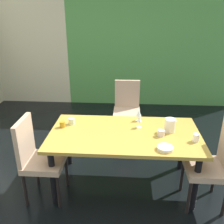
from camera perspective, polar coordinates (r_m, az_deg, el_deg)
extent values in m
cube|color=black|center=(3.44, -2.28, -15.06)|extent=(5.58, 5.79, 0.02)
cube|color=beige|center=(6.01, -18.62, 15.15)|extent=(1.76, 0.10, 2.82)
cube|color=#4A8A43|center=(5.61, 9.95, 15.48)|extent=(3.83, 0.10, 2.82)
cube|color=#B18C37|center=(2.98, 2.87, -5.10)|extent=(1.78, 0.97, 0.04)
cylinder|color=black|center=(3.58, -9.93, -6.92)|extent=(0.07, 0.07, 0.69)
cylinder|color=black|center=(3.57, 15.76, -7.61)|extent=(0.07, 0.07, 0.69)
cylinder|color=black|center=(2.97, -13.35, -14.24)|extent=(0.07, 0.07, 0.69)
cylinder|color=black|center=(2.95, 18.60, -15.14)|extent=(0.07, 0.07, 0.69)
cube|color=tan|center=(3.01, -15.12, -11.03)|extent=(0.44, 0.44, 0.07)
cube|color=tan|center=(2.95, -19.36, -6.37)|extent=(0.05, 0.42, 0.53)
cylinder|color=black|center=(3.25, -10.35, -13.12)|extent=(0.04, 0.04, 0.43)
cylinder|color=black|center=(2.96, -12.13, -17.39)|extent=(0.04, 0.04, 0.43)
cylinder|color=black|center=(3.36, -16.81, -12.52)|extent=(0.04, 0.04, 0.43)
cylinder|color=black|center=(3.08, -19.24, -16.52)|extent=(0.04, 0.04, 0.43)
cube|color=tan|center=(3.00, 20.59, -12.01)|extent=(0.44, 0.44, 0.07)
cylinder|color=black|center=(2.95, 17.18, -18.23)|extent=(0.04, 0.04, 0.43)
cylinder|color=black|center=(3.24, 15.75, -13.84)|extent=(0.04, 0.04, 0.43)
cylinder|color=black|center=(3.34, 22.31, -13.59)|extent=(0.04, 0.04, 0.43)
cube|color=tan|center=(4.17, 3.38, -0.26)|extent=(0.44, 0.44, 0.07)
cube|color=tan|center=(4.27, 3.49, 3.95)|extent=(0.42, 0.05, 0.51)
cylinder|color=black|center=(4.11, 5.92, -4.59)|extent=(0.04, 0.04, 0.43)
cylinder|color=black|center=(4.11, 0.61, -4.45)|extent=(0.04, 0.04, 0.43)
cylinder|color=black|center=(4.45, 5.78, -2.33)|extent=(0.04, 0.04, 0.43)
cylinder|color=black|center=(4.45, 0.89, -2.20)|extent=(0.04, 0.04, 0.43)
cylinder|color=silver|center=(3.29, 6.11, -1.92)|extent=(0.06, 0.06, 0.00)
cylinder|color=silver|center=(3.27, 6.13, -1.40)|extent=(0.01, 0.01, 0.06)
cone|color=silver|center=(3.24, 6.18, -0.24)|extent=(0.07, 0.07, 0.08)
cylinder|color=silver|center=(3.11, 6.21, -3.46)|extent=(0.07, 0.07, 0.00)
cylinder|color=silver|center=(3.09, 6.25, -2.80)|extent=(0.01, 0.01, 0.08)
cone|color=silver|center=(3.06, 6.30, -1.65)|extent=(0.06, 0.06, 0.06)
cylinder|color=beige|center=(2.68, 12.06, -8.06)|extent=(0.17, 0.17, 0.04)
cylinder|color=white|center=(2.91, 18.64, -5.58)|extent=(0.07, 0.07, 0.09)
cylinder|color=beige|center=(3.20, -9.21, -2.06)|extent=(0.08, 0.08, 0.08)
cylinder|color=#B8851B|center=(3.14, -11.27, -2.78)|extent=(0.07, 0.07, 0.08)
cylinder|color=beige|center=(2.93, 11.14, -4.71)|extent=(0.08, 0.08, 0.07)
cylinder|color=#F5E8CD|center=(3.04, 13.08, -2.94)|extent=(0.13, 0.13, 0.16)
cone|color=#F5E8CD|center=(3.02, 14.27, -1.78)|extent=(0.04, 0.04, 0.03)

